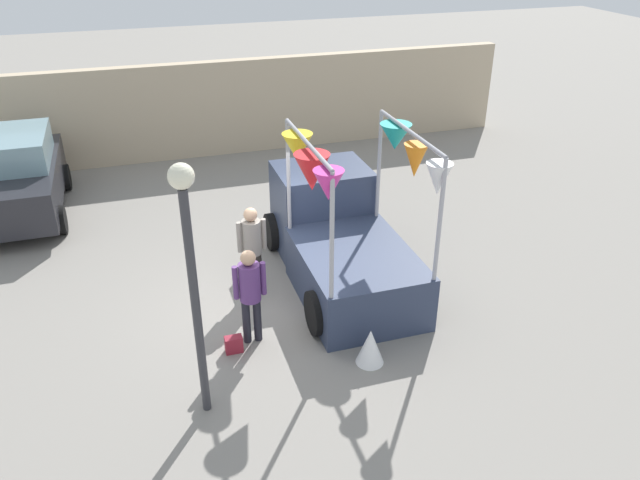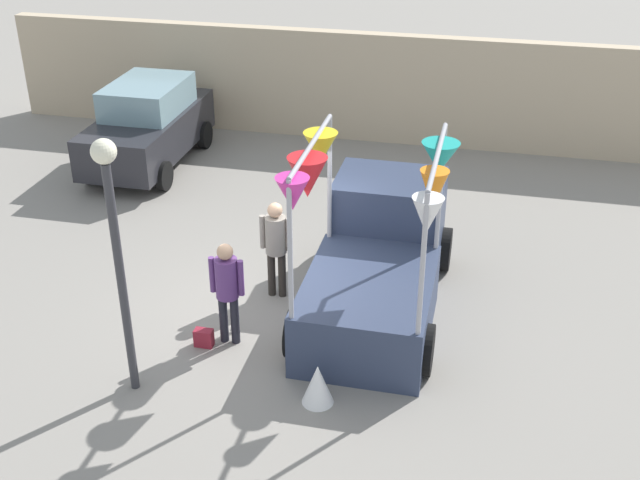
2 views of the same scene
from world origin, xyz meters
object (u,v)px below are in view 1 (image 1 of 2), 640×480
(person_customer, at_px, (250,288))
(person_vendor, at_px, (252,242))
(folded_kite_bundle_white, at_px, (370,346))
(parked_car, at_px, (18,176))
(handbag, at_px, (234,344))
(vendor_truck, at_px, (337,232))
(street_lamp, at_px, (190,259))

(person_customer, bearing_deg, person_vendor, 76.68)
(person_vendor, xyz_separation_m, folded_kite_bundle_white, (1.28, -2.53, -0.73))
(parked_car, distance_m, handbag, 7.45)
(vendor_truck, height_order, person_vendor, vendor_truck)
(person_customer, height_order, person_vendor, person_vendor)
(person_vendor, xyz_separation_m, handbag, (-0.69, -1.64, -0.89))
(person_customer, relative_size, street_lamp, 0.45)
(handbag, bearing_deg, person_vendor, 67.16)
(person_vendor, xyz_separation_m, street_lamp, (-1.29, -2.78, 1.41))
(vendor_truck, bearing_deg, person_vendor, -174.11)
(vendor_truck, height_order, person_customer, vendor_truck)
(parked_car, relative_size, folded_kite_bundle_white, 6.67)
(person_vendor, relative_size, street_lamp, 0.46)
(folded_kite_bundle_white, bearing_deg, parked_car, 127.30)
(person_vendor, height_order, street_lamp, street_lamp)
(person_customer, height_order, street_lamp, street_lamp)
(handbag, relative_size, folded_kite_bundle_white, 0.47)
(vendor_truck, bearing_deg, parked_car, 142.17)
(folded_kite_bundle_white, bearing_deg, person_vendor, 116.75)
(parked_car, relative_size, handbag, 14.29)
(folded_kite_bundle_white, bearing_deg, handbag, 155.59)
(parked_car, xyz_separation_m, person_vendor, (4.32, -4.82, 0.08))
(street_lamp, bearing_deg, parked_car, 111.73)
(person_customer, xyz_separation_m, handbag, (-0.35, -0.20, -0.87))
(parked_car, xyz_separation_m, street_lamp, (3.03, -7.60, 1.49))
(vendor_truck, relative_size, handbag, 14.61)
(person_vendor, bearing_deg, vendor_truck, 5.89)
(person_customer, relative_size, handbag, 5.99)
(handbag, height_order, folded_kite_bundle_white, folded_kite_bundle_white)
(vendor_truck, distance_m, person_customer, 2.57)
(street_lamp, bearing_deg, person_vendor, 65.06)
(parked_car, bearing_deg, person_customer, -57.53)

